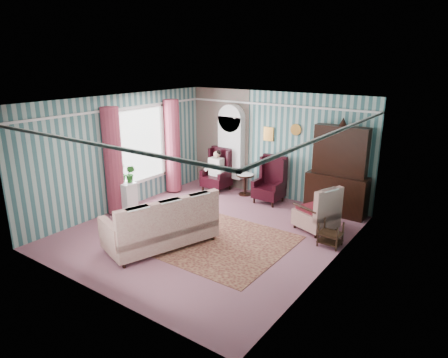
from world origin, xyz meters
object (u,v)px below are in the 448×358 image
Objects in this scene: round_side_table at (245,185)px; floral_armchair at (317,208)px; nest_table at (330,234)px; dresser_hutch at (338,168)px; plant_stand at (125,198)px; sofa at (161,222)px; wingback_left at (216,170)px; coffee_table at (173,225)px; seated_woman at (216,171)px; bookcase at (231,152)px; wingback_right at (269,180)px.

floral_armchair is (2.60, -1.10, 0.21)m from round_side_table.
dresser_hutch is at bearing 107.39° from nest_table.
sofa is (2.00, -0.80, 0.12)m from plant_stand.
wingback_left reaches higher than round_side_table.
coffee_table is (-2.46, -2.08, -0.30)m from floral_armchair.
round_side_table is at bearing 59.62° from plant_stand.
plant_stand reaches higher than round_side_table.
plant_stand reaches higher than coffee_table.
nest_table is (4.07, -1.55, -0.32)m from seated_woman.
round_side_table is at bearing 23.25° from sofa.
bookcase reaches higher than round_side_table.
dresser_hutch is 3.56m from seated_woman.
dresser_hutch is 2.75m from round_side_table.
plant_stand is at bearing -106.22° from seated_woman.
plant_stand is at bearing -120.38° from round_side_table.
plant_stand is 0.78× the size of floral_armchair.
bookcase is at bearing 153.08° from nest_table.
dresser_hutch reaches higher than floral_armchair.
seated_woman is at bearing -175.59° from dresser_hutch.
seated_woman is at bearing 73.78° from plant_stand.
coffee_table is (-0.17, 0.53, -0.30)m from sofa.
wingback_right is (1.50, -0.39, -0.50)m from bookcase.
dresser_hutch is at bearing 4.41° from seated_woman.
bookcase is 2.18× the size of floral_armchair.
dresser_hutch reaches higher than seated_woman.
bookcase is at bearing 88.72° from floral_armchair.
round_side_table is 0.26× the size of sofa.
sofa is (-2.30, -3.82, -0.66)m from dresser_hutch.
dresser_hutch is 1.89× the size of wingback_left.
floral_armchair is (3.50, -0.95, -0.11)m from wingback_left.
wingback_right is at bearing 9.82° from sofa.
floral_armchair is (-0.00, -1.22, -0.67)m from dresser_hutch.
nest_table is at bearing -72.61° from dresser_hutch.
floral_armchair reaches higher than coffee_table.
round_side_table is at bearing 9.46° from wingback_left.
coffee_table is at bearing 151.25° from floral_armchair.
sofa is at bearing -85.37° from round_side_table.
coffee_table is (0.78, -3.42, -0.90)m from bookcase.
wingback_right is at bearing 47.16° from plant_stand.
nest_table is at bearing -20.85° from seated_woman.
seated_woman is at bearing -170.54° from round_side_table.
round_side_table is 3.36m from plant_stand.
seated_woman is (-3.50, -0.27, -0.59)m from dresser_hutch.
dresser_hutch reaches higher than coffee_table.
sofa is at bearing -71.35° from wingback_left.
nest_table is at bearing 13.84° from plant_stand.
floral_armchair is at bearing 40.11° from coffee_table.
bookcase is at bearing 57.34° from wingback_left.
sofa is at bearing -121.02° from dresser_hutch.
coffee_table is at bearing -87.60° from round_side_table.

